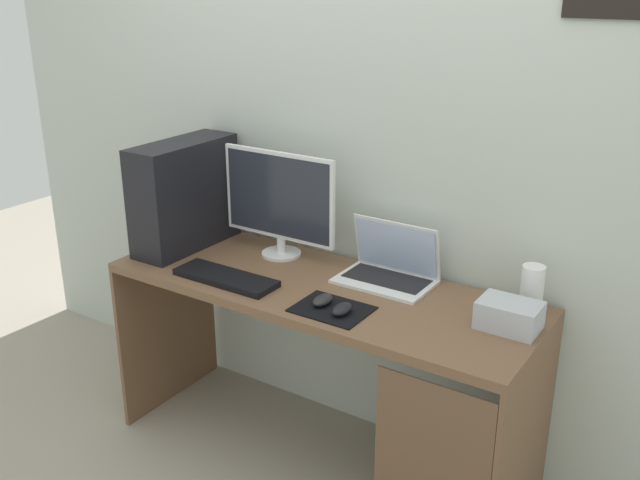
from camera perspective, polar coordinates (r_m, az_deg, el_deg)
The scene contains 12 objects.
ground_plane at distance 3.10m, azimuth 0.00°, elevation -16.66°, with size 8.00×8.00×0.00m, color #9E9384.
wall_back at distance 2.81m, azimuth 3.82°, elevation 8.71°, with size 4.00×0.05×2.60m.
desk at distance 2.75m, azimuth 0.27°, elevation -6.53°, with size 1.66×0.59×0.77m.
pc_tower at distance 3.07m, azimuth -10.70°, elevation 3.55°, with size 0.18×0.49×0.45m, color black.
monitor at distance 2.90m, azimuth -3.27°, elevation 3.09°, with size 0.52×0.16×0.44m.
laptop at distance 2.74m, azimuth 5.46°, elevation -2.33°, with size 0.36×0.23×0.23m.
speaker at distance 2.57m, azimuth 16.47°, elevation -3.77°, with size 0.08×0.08×0.17m, color white.
projector at distance 2.45m, azimuth 14.79°, elevation -5.80°, with size 0.20×0.14×0.09m, color #B7BCC6.
keyboard at distance 2.76m, azimuth -7.49°, elevation -2.99°, with size 0.42×0.14×0.02m, color black.
mousepad at distance 2.51m, azimuth 0.96°, elevation -5.51°, with size 0.26×0.20×0.01m, color black.
mouse_left at distance 2.53m, azimuth 0.22°, elevation -4.78°, with size 0.06×0.10×0.03m, color #232326.
mouse_right at distance 2.47m, azimuth 1.76°, elevation -5.51°, with size 0.06×0.10×0.03m, color black.
Camera 1 is at (1.35, -2.06, 1.88)m, focal length 40.31 mm.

